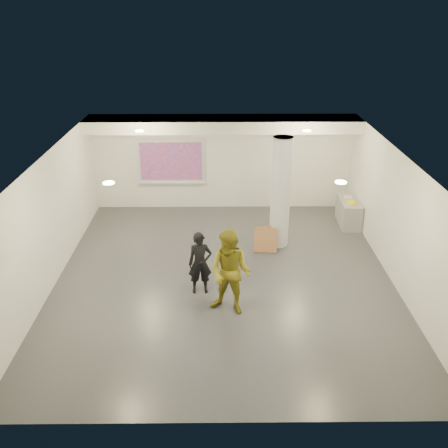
{
  "coord_description": "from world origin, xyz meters",
  "views": [
    {
      "loc": [
        -0.1,
        -10.41,
        6.18
      ],
      "look_at": [
        0.0,
        0.4,
        1.25
      ],
      "focal_mm": 40.0,
      "sensor_mm": 36.0,
      "label": 1
    }
  ],
  "objects_px": {
    "credenza": "(349,212)",
    "column": "(281,193)",
    "man": "(230,273)",
    "projection_screen": "(171,162)",
    "woman": "(200,263)"
  },
  "relations": [
    {
      "from": "projection_screen",
      "to": "credenza",
      "type": "relative_size",
      "value": 1.62
    },
    {
      "from": "projection_screen",
      "to": "man",
      "type": "relative_size",
      "value": 1.11
    },
    {
      "from": "projection_screen",
      "to": "credenza",
      "type": "bearing_deg",
      "value": -13.95
    },
    {
      "from": "credenza",
      "to": "man",
      "type": "relative_size",
      "value": 0.68
    },
    {
      "from": "projection_screen",
      "to": "man",
      "type": "bearing_deg",
      "value": -73.63
    },
    {
      "from": "column",
      "to": "man",
      "type": "relative_size",
      "value": 1.58
    },
    {
      "from": "projection_screen",
      "to": "woman",
      "type": "distance_m",
      "value": 5.22
    },
    {
      "from": "credenza",
      "to": "woman",
      "type": "height_order",
      "value": "woman"
    },
    {
      "from": "column",
      "to": "man",
      "type": "distance_m",
      "value": 3.52
    },
    {
      "from": "woman",
      "to": "credenza",
      "type": "bearing_deg",
      "value": 34.84
    },
    {
      "from": "credenza",
      "to": "column",
      "type": "bearing_deg",
      "value": -147.15
    },
    {
      "from": "woman",
      "to": "man",
      "type": "distance_m",
      "value": 1.05
    },
    {
      "from": "woman",
      "to": "man",
      "type": "height_order",
      "value": "man"
    },
    {
      "from": "column",
      "to": "woman",
      "type": "distance_m",
      "value": 3.24
    },
    {
      "from": "credenza",
      "to": "woman",
      "type": "xyz_separation_m",
      "value": [
        -4.27,
        -3.73,
        0.36
      ]
    }
  ]
}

